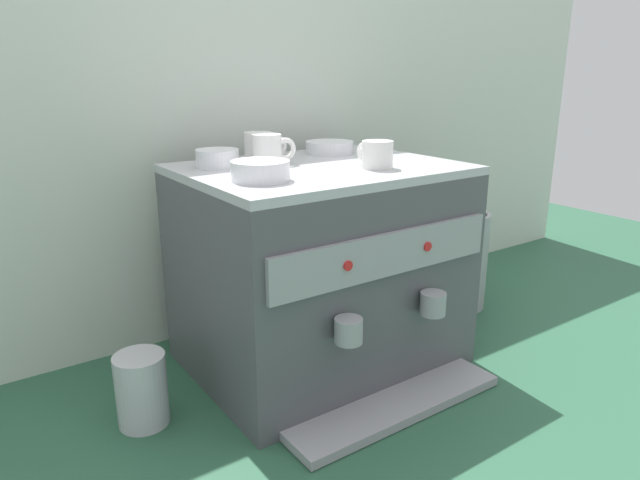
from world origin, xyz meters
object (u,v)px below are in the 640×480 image
ceramic_cup_1 (376,154)px  ceramic_bowl_1 (330,148)px  ceramic_bowl_0 (260,171)px  espresso_machine (321,267)px  ceramic_cup_0 (269,150)px  coffee_grinder (457,246)px  milk_pitcher (142,390)px  ceramic_cup_2 (260,147)px  ceramic_bowl_2 (217,159)px

ceramic_cup_1 → ceramic_bowl_1: size_ratio=0.83×
ceramic_bowl_1 → ceramic_bowl_0: bearing=-145.7°
espresso_machine → ceramic_cup_0: size_ratio=5.83×
coffee_grinder → milk_pitcher: coffee_grinder is taller
ceramic_cup_2 → milk_pitcher: (-0.37, -0.15, -0.44)m
espresso_machine → ceramic_bowl_1: size_ratio=4.94×
ceramic_cup_1 → espresso_machine: bearing=129.2°
ceramic_cup_1 → ceramic_bowl_1: (0.05, 0.24, -0.02)m
ceramic_bowl_1 → coffee_grinder: size_ratio=0.31×
ceramic_cup_0 → ceramic_bowl_1: size_ratio=0.85×
ceramic_bowl_1 → milk_pitcher: ceramic_bowl_1 is taller
ceramic_cup_0 → ceramic_cup_1: (0.18, -0.15, -0.01)m
ceramic_bowl_1 → coffee_grinder: 0.52m
espresso_machine → coffee_grinder: size_ratio=1.55×
ceramic_cup_0 → ceramic_bowl_2: (-0.10, 0.06, -0.02)m
espresso_machine → ceramic_bowl_0: bearing=-158.4°
ceramic_cup_2 → ceramic_bowl_0: size_ratio=0.87×
ceramic_cup_2 → coffee_grinder: ceramic_cup_2 is taller
ceramic_cup_2 → ceramic_bowl_1: ceramic_cup_2 is taller
espresso_machine → ceramic_bowl_1: bearing=48.4°
ceramic_cup_0 → ceramic_bowl_2: ceramic_cup_0 is taller
ceramic_cup_1 → coffee_grinder: bearing=18.0°
ceramic_cup_1 → ceramic_bowl_1: ceramic_cup_1 is taller
espresso_machine → ceramic_cup_2: 0.32m
ceramic_cup_0 → milk_pitcher: (-0.35, -0.07, -0.45)m
espresso_machine → milk_pitcher: size_ratio=3.99×
ceramic_cup_0 → ceramic_bowl_1: (0.23, 0.09, -0.02)m
ceramic_bowl_0 → ceramic_bowl_1: bearing=34.3°
ceramic_bowl_2 → ceramic_cup_2: bearing=12.8°
espresso_machine → coffee_grinder: 0.54m
espresso_machine → ceramic_bowl_2: ceramic_bowl_2 is taller
ceramic_cup_1 → ceramic_cup_2: bearing=123.7°
ceramic_bowl_2 → milk_pitcher: ceramic_bowl_2 is taller
ceramic_cup_1 → ceramic_bowl_2: ceramic_cup_1 is taller
ceramic_cup_0 → ceramic_bowl_0: bearing=-125.8°
espresso_machine → ceramic_bowl_1: (0.13, 0.14, 0.26)m
ceramic_bowl_0 → ceramic_bowl_1: (0.33, 0.22, -0.00)m
espresso_machine → ceramic_bowl_1: ceramic_bowl_1 is taller
ceramic_bowl_0 → coffee_grinder: size_ratio=0.30×
ceramic_cup_2 → ceramic_bowl_1: size_ratio=0.82×
ceramic_cup_2 → ceramic_bowl_2: size_ratio=1.07×
espresso_machine → ceramic_cup_0: ceramic_cup_0 is taller
ceramic_bowl_2 → milk_pitcher: (-0.25, -0.12, -0.43)m
ceramic_bowl_0 → coffee_grinder: ceramic_bowl_0 is taller
ceramic_bowl_2 → ceramic_bowl_0: bearing=-89.6°
ceramic_cup_2 → ceramic_bowl_2: 0.13m
espresso_machine → milk_pitcher: bearing=-178.4°
ceramic_bowl_2 → ceramic_cup_0: bearing=-30.1°
ceramic_bowl_2 → ceramic_bowl_1: bearing=5.8°
ceramic_cup_2 → ceramic_bowl_2: bearing=-167.2°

